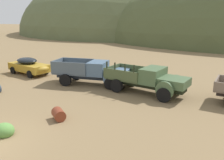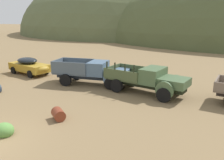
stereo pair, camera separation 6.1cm
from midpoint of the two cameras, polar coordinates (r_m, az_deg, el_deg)
The scene contains 7 objects.
hill_center at distance 92.40m, azimuth 5.83°, elevation 11.81°, with size 83.48×86.10×45.25m, color #56603D.
car_mustard at distance 23.34m, azimuth -19.69°, elevation 3.30°, with size 4.86×2.91×1.57m.
truck_chalk_blue at distance 18.56m, azimuth -4.01°, elevation 1.91°, with size 6.25×2.76×1.91m.
truck_weathered_green at distance 16.47m, azimuth 9.62°, elevation -0.02°, with size 6.24×3.61×2.16m.
oil_drum_by_truck at distance 12.70m, azimuth -13.15°, elevation -8.23°, with size 1.01×1.00×0.60m.
bush_front_right at distance 20.63m, azimuth -0.86°, elevation 0.99°, with size 0.89×0.79×0.77m.
bush_back_edge at distance 12.00m, azimuth -25.61°, elevation -11.37°, with size 1.00×0.96×0.74m.
Camera 1 is at (8.28, -6.36, 5.25)m, focal length 37.08 mm.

